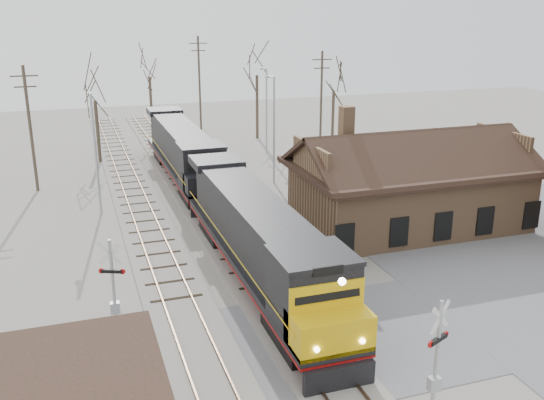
{
  "coord_description": "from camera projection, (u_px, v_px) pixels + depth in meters",
  "views": [
    {
      "loc": [
        -8.65,
        -21.12,
        13.86
      ],
      "look_at": [
        1.49,
        9.0,
        3.72
      ],
      "focal_mm": 40.0,
      "sensor_mm": 36.0,
      "label": 1
    }
  ],
  "objects": [
    {
      "name": "ground",
      "position": [
        306.0,
        346.0,
        25.92
      ],
      "size": [
        140.0,
        140.0,
        0.0
      ],
      "primitive_type": "plane",
      "color": "gray",
      "rests_on": "ground"
    },
    {
      "name": "utility_pole_a",
      "position": [
        30.0,
        127.0,
        46.39
      ],
      "size": [
        2.0,
        0.24,
        9.75
      ],
      "color": "#382D23",
      "rests_on": "ground"
    },
    {
      "name": "utility_pole_b",
      "position": [
        200.0,
        83.0,
        68.99
      ],
      "size": [
        2.0,
        0.24,
        10.81
      ],
      "color": "#382D23",
      "rests_on": "ground"
    },
    {
      "name": "track_main",
      "position": [
        221.0,
        229.0,
        39.44
      ],
      "size": [
        3.4,
        90.0,
        0.24
      ],
      "color": "gray",
      "rests_on": "ground"
    },
    {
      "name": "tree_e",
      "position": [
        334.0,
        82.0,
        61.94
      ],
      "size": [
        3.77,
        3.77,
        9.25
      ],
      "color": "#382D23",
      "rests_on": "ground"
    },
    {
      "name": "streetlight_a",
      "position": [
        95.0,
        148.0,
        41.15
      ],
      "size": [
        0.25,
        2.04,
        8.44
      ],
      "color": "#A5A8AD",
      "rests_on": "ground"
    },
    {
      "name": "streetlight_b",
      "position": [
        274.0,
        124.0,
        48.66
      ],
      "size": [
        0.25,
        2.04,
        8.68
      ],
      "color": "#A5A8AD",
      "rests_on": "ground"
    },
    {
      "name": "crossbuck_near",
      "position": [
        436.0,
        359.0,
        21.41
      ],
      "size": [
        1.14,
        0.58,
        4.27
      ],
      "rotation": [
        0.0,
        0.0,
        0.43
      ],
      "color": "#A5A8AD",
      "rests_on": "ground"
    },
    {
      "name": "locomotive_trailing",
      "position": [
        184.0,
        152.0,
        49.95
      ],
      "size": [
        3.1,
        20.79,
        4.37
      ],
      "color": "black",
      "rests_on": "ground"
    },
    {
      "name": "track_siding",
      "position": [
        151.0,
        237.0,
        38.07
      ],
      "size": [
        3.4,
        90.0,
        0.24
      ],
      "color": "gray",
      "rests_on": "ground"
    },
    {
      "name": "tree_d",
      "position": [
        257.0,
        64.0,
        64.72
      ],
      "size": [
        4.59,
        4.59,
        11.25
      ],
      "color": "#382D23",
      "rests_on": "ground"
    },
    {
      "name": "tree_b",
      "position": [
        94.0,
        90.0,
        54.88
      ],
      "size": [
        3.82,
        3.82,
        9.37
      ],
      "color": "#382D23",
      "rests_on": "ground"
    },
    {
      "name": "streetlight_c",
      "position": [
        266.0,
        106.0,
        58.88
      ],
      "size": [
        0.25,
        2.04,
        8.3
      ],
      "color": "#A5A8AD",
      "rests_on": "ground"
    },
    {
      "name": "crossbuck_far",
      "position": [
        113.0,
        287.0,
        26.93
      ],
      "size": [
        1.14,
        0.55,
        4.24
      ],
      "rotation": [
        0.0,
        0.0,
        2.73
      ],
      "color": "#A5A8AD",
      "rests_on": "ground"
    },
    {
      "name": "locomotive_lead",
      "position": [
        261.0,
        242.0,
        30.94
      ],
      "size": [
        3.1,
        20.79,
        4.62
      ],
      "color": "black",
      "rests_on": "ground"
    },
    {
      "name": "tree_c",
      "position": [
        149.0,
        68.0,
        69.47
      ],
      "size": [
        4.15,
        4.15,
        10.16
      ],
      "color": "#382D23",
      "rests_on": "ground"
    },
    {
      "name": "depot",
      "position": [
        409.0,
        190.0,
        39.67
      ],
      "size": [
        15.2,
        9.31,
        7.9
      ],
      "color": "#866345",
      "rests_on": "ground"
    },
    {
      "name": "road",
      "position": [
        306.0,
        346.0,
        25.91
      ],
      "size": [
        60.0,
        9.0,
        0.03
      ],
      "primitive_type": "cube",
      "color": "#5C5C61",
      "rests_on": "ground"
    },
    {
      "name": "utility_pole_c",
      "position": [
        321.0,
        101.0,
        58.54
      ],
      "size": [
        2.0,
        0.24,
        9.93
      ],
      "color": "#382D23",
      "rests_on": "ground"
    }
  ]
}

